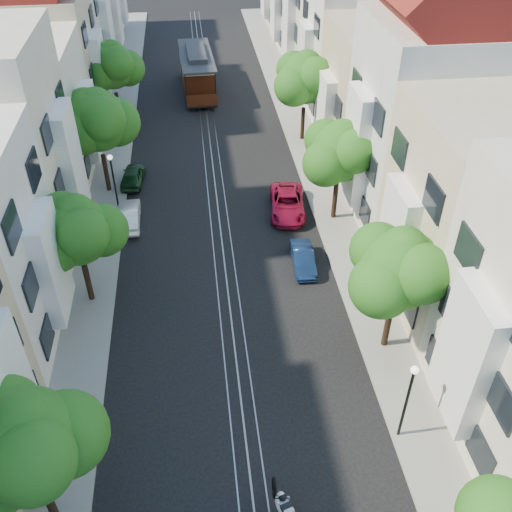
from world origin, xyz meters
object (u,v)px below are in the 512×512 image
object	(u,v)px
lamp_west	(113,176)
tree_w_b	(77,233)
lamp_east	(409,392)
sportbike_rider	(284,508)
parked_car_w_far	(133,175)
tree_e_d	(306,79)
parked_car_w_mid	(129,216)
tree_w_d	(113,67)
tree_e_b	(400,270)
parked_car_e_mid	(303,259)
tree_e_c	(341,153)
cable_car	(197,70)
tree_w_c	(98,122)
tree_w_a	(27,446)
parked_car_e_far	(287,203)

from	to	relation	value
lamp_west	tree_w_b	bearing A→B (deg)	-95.97
lamp_east	sportbike_rider	distance (m)	6.37
parked_car_w_far	tree_w_b	bearing A→B (deg)	88.21
tree_e_d	sportbike_rider	size ratio (longest dim) A/B	3.28
tree_e_d	parked_car_w_mid	bearing A→B (deg)	-141.90
parked_car_w_mid	tree_e_d	bearing A→B (deg)	-143.29
tree_w_b	lamp_west	xyz separation A→B (m)	(0.84, 8.02, -1.55)
tree_w_d	parked_car_w_mid	bearing A→B (deg)	-84.17
tree_e_b	parked_car_e_mid	distance (m)	8.23
tree_e_c	cable_car	bearing A→B (deg)	109.71
tree_w_b	parked_car_e_mid	bearing A→B (deg)	7.33
parked_car_e_mid	tree_w_b	bearing A→B (deg)	-170.66
tree_e_b	cable_car	world-z (taller)	tree_e_b
tree_e_d	tree_w_c	distance (m)	15.60
cable_car	parked_car_w_mid	bearing A→B (deg)	-106.31
tree_e_b	tree_e_d	distance (m)	22.00
tree_w_a	tree_w_c	size ratio (longest dim) A/B	0.94
parked_car_w_far	sportbike_rider	bearing A→B (deg)	110.52
lamp_west	lamp_east	bearing A→B (deg)	-55.01
cable_car	parked_car_e_far	bearing A→B (deg)	-79.12
tree_e_b	parked_car_w_far	distance (m)	21.65
tree_e_c	parked_car_e_far	distance (m)	4.99
tree_w_a	tree_w_d	bearing A→B (deg)	90.00
tree_e_b	parked_car_e_far	world-z (taller)	tree_e_b
tree_w_a	lamp_east	world-z (taller)	tree_w_a
lamp_east	cable_car	size ratio (longest dim) A/B	0.46
tree_e_b	parked_car_w_mid	bearing A→B (deg)	137.18
tree_e_d	tree_w_b	size ratio (longest dim) A/B	1.09
parked_car_e_far	parked_car_w_far	distance (m)	11.11
tree_w_d	lamp_east	size ratio (longest dim) A/B	1.57
tree_e_c	tree_w_c	xyz separation A→B (m)	(-14.40, 5.00, 0.47)
lamp_east	parked_car_w_mid	distance (m)	20.78
tree_e_c	cable_car	distance (m)	23.15
parked_car_w_far	tree_e_b	bearing A→B (deg)	132.82
tree_e_c	lamp_east	xyz separation A→B (m)	(-0.96, -15.98, -1.75)
parked_car_e_far	parked_car_w_far	world-z (taller)	parked_car_e_far
cable_car	parked_car_e_far	world-z (taller)	cable_car
cable_car	parked_car_w_far	world-z (taller)	cable_car
tree_w_d	parked_car_e_mid	bearing A→B (deg)	-60.64
tree_e_d	lamp_west	xyz separation A→B (m)	(-13.56, -8.98, -2.02)
tree_e_d	tree_w_a	size ratio (longest dim) A/B	1.02
tree_w_a	tree_w_b	world-z (taller)	tree_w_a
tree_e_c	sportbike_rider	world-z (taller)	tree_e_c
tree_e_d	sportbike_rider	xyz separation A→B (m)	(-6.24, -29.89, -4.08)
sportbike_rider	cable_car	bearing A→B (deg)	74.14
tree_e_d	tree_w_b	distance (m)	22.28
tree_w_a	lamp_west	world-z (taller)	tree_w_a
tree_e_b	lamp_west	bearing A→B (deg)	136.15
parked_car_e_mid	parked_car_e_far	world-z (taller)	parked_car_e_far
tree_e_d	sportbike_rider	bearing A→B (deg)	-101.79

